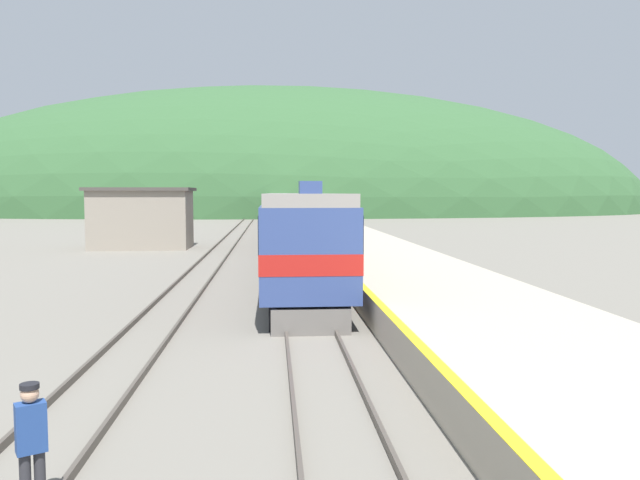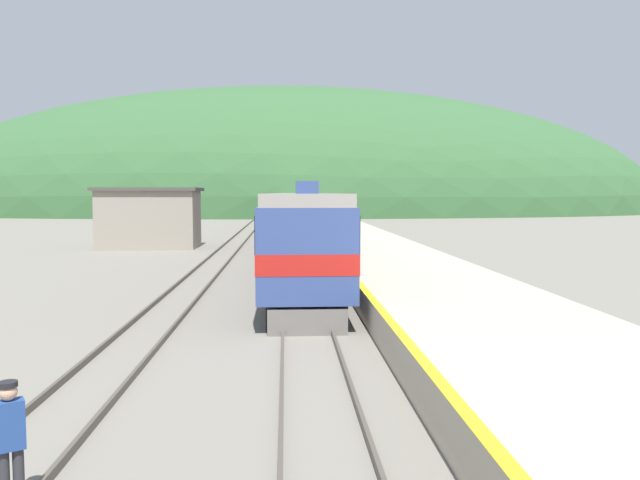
{
  "view_description": "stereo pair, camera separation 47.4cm",
  "coord_description": "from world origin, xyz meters",
  "views": [
    {
      "loc": [
        -1.1,
        2.18,
        4.09
      ],
      "look_at": [
        0.62,
        24.54,
        2.4
      ],
      "focal_mm": 35.0,
      "sensor_mm": 36.0,
      "label": 1
    },
    {
      "loc": [
        -0.63,
        2.15,
        4.09
      ],
      "look_at": [
        0.62,
        24.54,
        2.4
      ],
      "focal_mm": 35.0,
      "sensor_mm": 36.0,
      "label": 2
    }
  ],
  "objects": [
    {
      "name": "track_worker",
      "position": [
        -4.15,
        10.1,
        0.97
      ],
      "size": [
        0.42,
        0.37,
        1.71
      ],
      "color": "#2D2D33",
      "rests_on": "ground"
    },
    {
      "name": "carriage_third",
      "position": [
        0.0,
        72.1,
        2.22
      ],
      "size": [
        3.0,
        20.93,
        4.08
      ],
      "color": "black",
      "rests_on": "ground"
    },
    {
      "name": "carriage_fourth",
      "position": [
        0.0,
        93.91,
        2.22
      ],
      "size": [
        3.0,
        20.93,
        4.08
      ],
      "color": "black",
      "rests_on": "ground"
    },
    {
      "name": "station_shed",
      "position": [
        -10.74,
        49.21,
        2.27
      ],
      "size": [
        7.5,
        4.89,
        4.5
      ],
      "color": "gray",
      "rests_on": "ground"
    },
    {
      "name": "express_train_lead_car",
      "position": [
        0.0,
        29.1,
        2.23
      ],
      "size": [
        3.01,
        19.21,
        4.44
      ],
      "color": "black",
      "rests_on": "ground"
    },
    {
      "name": "platform",
      "position": [
        4.78,
        50.0,
        0.48
      ],
      "size": [
        5.92,
        140.0,
        0.96
      ],
      "color": "#B2A893",
      "rests_on": "ground"
    },
    {
      "name": "carriage_second",
      "position": [
        0.0,
        50.28,
        2.22
      ],
      "size": [
        3.0,
        20.93,
        4.08
      ],
      "color": "black",
      "rests_on": "ground"
    },
    {
      "name": "track_siding",
      "position": [
        -4.71,
        70.0,
        0.08
      ],
      "size": [
        1.52,
        180.0,
        0.16
      ],
      "color": "#4C443D",
      "rests_on": "ground"
    },
    {
      "name": "distant_hills",
      "position": [
        0.0,
        136.01,
        0.0
      ],
      "size": [
        161.61,
        72.73,
        52.25
      ],
      "color": "#335B33",
      "rests_on": "ground"
    },
    {
      "name": "track_main",
      "position": [
        0.0,
        70.0,
        0.08
      ],
      "size": [
        1.52,
        180.0,
        0.16
      ],
      "color": "#4C443D",
      "rests_on": "ground"
    }
  ]
}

